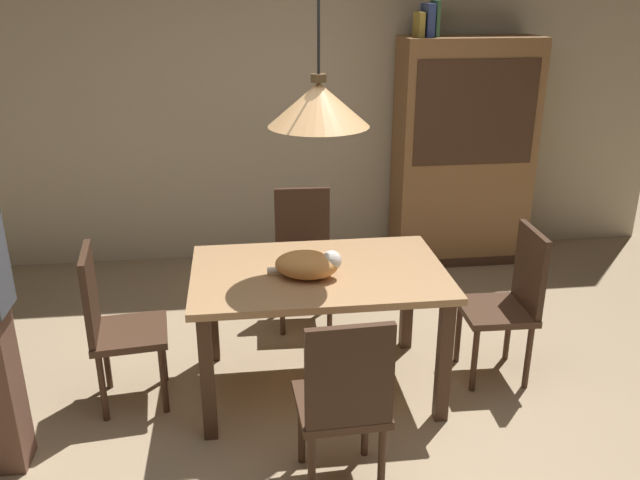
# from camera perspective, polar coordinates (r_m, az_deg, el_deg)

# --- Properties ---
(ground) EXTENTS (10.00, 10.00, 0.00)m
(ground) POSITION_cam_1_polar(r_m,az_deg,el_deg) (3.61, 1.81, -16.78)
(ground) COLOR tan
(back_wall) EXTENTS (6.40, 0.10, 2.90)m
(back_wall) POSITION_cam_1_polar(r_m,az_deg,el_deg) (5.53, -2.39, 13.18)
(back_wall) COLOR beige
(back_wall) RESTS_ON ground
(dining_table) EXTENTS (1.40, 0.90, 0.75)m
(dining_table) POSITION_cam_1_polar(r_m,az_deg,el_deg) (3.68, -0.11, -4.06)
(dining_table) COLOR tan
(dining_table) RESTS_ON ground
(chair_right_side) EXTENTS (0.41, 0.41, 0.93)m
(chair_right_side) POSITION_cam_1_polar(r_m,az_deg,el_deg) (4.03, 16.11, -4.82)
(chair_right_side) COLOR #472D1E
(chair_right_side) RESTS_ON ground
(chair_left_side) EXTENTS (0.44, 0.44, 0.93)m
(chair_left_side) POSITION_cam_1_polar(r_m,az_deg,el_deg) (3.78, -17.43, -6.73)
(chair_left_side) COLOR #472D1E
(chair_left_side) RESTS_ON ground
(chair_far_back) EXTENTS (0.42, 0.42, 0.93)m
(chair_far_back) POSITION_cam_1_polar(r_m,az_deg,el_deg) (4.54, -1.45, -0.93)
(chair_far_back) COLOR #472D1E
(chair_far_back) RESTS_ON ground
(chair_near_front) EXTENTS (0.42, 0.42, 0.93)m
(chair_near_front) POSITION_cam_1_polar(r_m,az_deg,el_deg) (3.00, 2.11, -13.59)
(chair_near_front) COLOR #472D1E
(chair_near_front) RESTS_ON ground
(cat_sleeping) EXTENTS (0.40, 0.30, 0.16)m
(cat_sleeping) POSITION_cam_1_polar(r_m,az_deg,el_deg) (3.52, -0.99, -2.13)
(cat_sleeping) COLOR #E59951
(cat_sleeping) RESTS_ON dining_table
(pendant_lamp) EXTENTS (0.52, 0.52, 1.30)m
(pendant_lamp) POSITION_cam_1_polar(r_m,az_deg,el_deg) (3.38, -0.12, 11.70)
(pendant_lamp) COLOR #E0A86B
(hutch_bookcase) EXTENTS (1.12, 0.45, 1.85)m
(hutch_bookcase) POSITION_cam_1_polar(r_m,az_deg,el_deg) (5.61, 12.23, 6.99)
(hutch_bookcase) COLOR olive
(hutch_bookcase) RESTS_ON ground
(book_yellow_short) EXTENTS (0.04, 0.20, 0.18)m
(book_yellow_short) POSITION_cam_1_polar(r_m,az_deg,el_deg) (5.32, 8.56, 17.97)
(book_yellow_short) COLOR gold
(book_yellow_short) RESTS_ON hutch_bookcase
(book_blue_wide) EXTENTS (0.06, 0.24, 0.24)m
(book_blue_wide) POSITION_cam_1_polar(r_m,az_deg,el_deg) (5.34, 9.28, 18.26)
(book_blue_wide) COLOR #384C93
(book_blue_wide) RESTS_ON hutch_bookcase
(book_green_slim) EXTENTS (0.03, 0.20, 0.26)m
(book_green_slim) POSITION_cam_1_polar(r_m,az_deg,el_deg) (5.36, 9.90, 18.34)
(book_green_slim) COLOR #427A4C
(book_green_slim) RESTS_ON hutch_bookcase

